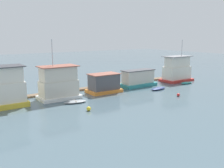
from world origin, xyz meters
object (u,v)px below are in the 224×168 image
at_px(houseboat_yellow, 3,88).
at_px(houseboat_white, 59,83).
at_px(houseboat_teal, 138,79).
at_px(buoy_red, 178,95).
at_px(houseboat_orange, 104,83).
at_px(dinghy_grey, 75,102).
at_px(houseboat_red, 177,70).
at_px(buoy_yellow, 89,109).
at_px(mooring_post_centre, 94,86).
at_px(dinghy_teal, 187,83).
at_px(mooring_post_near_right, 58,90).
at_px(dinghy_navy, 158,88).

height_order(houseboat_yellow, houseboat_white, houseboat_white).
distance_m(houseboat_teal, buoy_red, 10.24).
distance_m(houseboat_orange, dinghy_grey, 8.23).
bearing_deg(houseboat_red, buoy_yellow, -162.77).
xyz_separation_m(houseboat_orange, mooring_post_centre, (-0.38, 2.88, -0.94)).
height_order(dinghy_teal, buoy_yellow, buoy_yellow).
bearing_deg(mooring_post_near_right, houseboat_yellow, -164.54).
relative_size(dinghy_teal, buoy_red, 5.64).
xyz_separation_m(houseboat_orange, buoy_yellow, (-7.63, -8.07, -1.27)).
height_order(houseboat_orange, mooring_post_centre, houseboat_orange).
distance_m(dinghy_grey, dinghy_teal, 25.61).
height_order(dinghy_grey, dinghy_teal, same).
distance_m(houseboat_red, mooring_post_centre, 19.59).
height_order(mooring_post_centre, mooring_post_near_right, mooring_post_near_right).
bearing_deg(dinghy_teal, dinghy_grey, -179.24).
bearing_deg(houseboat_white, mooring_post_centre, 18.06).
xyz_separation_m(dinghy_navy, buoy_yellow, (-17.05, -4.19, 0.10)).
bearing_deg(houseboat_teal, houseboat_red, -2.80).
distance_m(dinghy_grey, mooring_post_centre, 9.43).
height_order(houseboat_white, dinghy_grey, houseboat_white).
relative_size(houseboat_yellow, houseboat_red, 0.68).
xyz_separation_m(mooring_post_near_right, buoy_yellow, (-0.21, -10.96, -0.52)).
bearing_deg(houseboat_white, houseboat_orange, -2.16).
relative_size(houseboat_red, mooring_post_centre, 7.12).
bearing_deg(dinghy_grey, mooring_post_near_right, 90.73).
bearing_deg(houseboat_teal, houseboat_yellow, -179.34).
xyz_separation_m(houseboat_teal, dinghy_navy, (1.04, -4.56, -1.28)).
bearing_deg(dinghy_grey, dinghy_navy, -1.39).
distance_m(houseboat_teal, buoy_yellow, 18.28).
bearing_deg(dinghy_navy, houseboat_orange, 157.61).
bearing_deg(houseboat_orange, dinghy_navy, -22.39).
bearing_deg(houseboat_white, houseboat_red, -0.31).
xyz_separation_m(houseboat_white, dinghy_grey, (0.93, -3.78, -2.25)).
bearing_deg(dinghy_grey, dinghy_teal, 0.76).
bearing_deg(buoy_red, houseboat_red, 42.45).
height_order(houseboat_yellow, dinghy_teal, houseboat_yellow).
relative_size(houseboat_white, houseboat_red, 1.04).
xyz_separation_m(mooring_post_near_right, buoy_red, (15.80, -12.37, -0.56)).
xyz_separation_m(houseboat_yellow, dinghy_grey, (9.07, -3.87, -2.49)).
height_order(mooring_post_near_right, buoy_yellow, mooring_post_near_right).
xyz_separation_m(houseboat_teal, dinghy_teal, (9.90, -3.81, -1.31)).
bearing_deg(houseboat_yellow, houseboat_white, -0.59).
xyz_separation_m(houseboat_teal, buoy_yellow, (-16.00, -8.75, -1.19)).
distance_m(dinghy_teal, mooring_post_centre, 19.60).
xyz_separation_m(houseboat_teal, mooring_post_near_right, (-15.79, 2.20, -0.67)).
height_order(mooring_post_near_right, buoy_red, mooring_post_near_right).
distance_m(dinghy_teal, buoy_red, 11.75).
bearing_deg(dinghy_navy, houseboat_teal, 102.90).
relative_size(dinghy_navy, dinghy_teal, 1.32).
bearing_deg(buoy_red, houseboat_yellow, 158.27).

